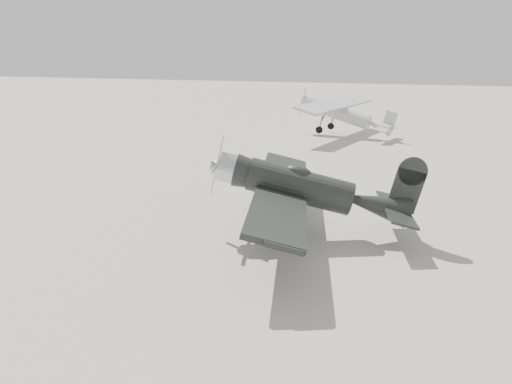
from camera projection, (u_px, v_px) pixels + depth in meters
ground at (242, 262)px, 16.49m from camera, size 160.00×160.00×0.00m
lowwing_monoplane at (309, 189)px, 18.23m from camera, size 7.66×10.66×3.42m
highwing_monoplane at (343, 111)px, 38.60m from camera, size 7.85×10.90×3.10m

